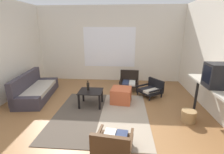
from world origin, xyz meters
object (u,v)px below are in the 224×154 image
at_px(wicker_basket, 188,116).
at_px(console_shelf, 217,91).
at_px(armchair_striped_foreground, 113,143).
at_px(couch, 35,90).
at_px(coffee_table, 91,94).
at_px(armchair_by_window, 129,81).
at_px(glass_bottle, 88,86).
at_px(crt_television, 221,76).
at_px(ottoman_orange, 121,95).
at_px(armchair_corner, 151,89).
at_px(clay_vase, 210,76).

bearing_deg(wicker_basket, console_shelf, -26.38).
bearing_deg(console_shelf, armchair_striped_foreground, -153.87).
xyz_separation_m(couch, coffee_table, (1.70, -0.39, 0.11)).
height_order(armchair_by_window, glass_bottle, glass_bottle).
height_order(armchair_by_window, armchair_striped_foreground, armchair_by_window).
relative_size(couch, coffee_table, 3.09).
height_order(crt_television, glass_bottle, crt_television).
height_order(couch, ottoman_orange, couch).
relative_size(couch, glass_bottle, 7.29).
distance_m(crt_television, wicker_basket, 1.07).
distance_m(coffee_table, console_shelf, 2.75).
distance_m(armchair_by_window, armchair_corner, 0.84).
xyz_separation_m(armchair_by_window, armchair_striped_foreground, (-0.31, -3.02, -0.05)).
xyz_separation_m(armchair_striped_foreground, console_shelf, (1.91, 0.94, 0.57)).
xyz_separation_m(armchair_by_window, console_shelf, (1.60, -2.08, 0.52)).
relative_size(armchair_by_window, wicker_basket, 2.13).
bearing_deg(couch, armchair_striped_foreground, -41.29).
xyz_separation_m(crt_television, wicker_basket, (-0.37, 0.24, -0.98)).
distance_m(armchair_striped_foreground, clay_vase, 2.41).
xyz_separation_m(armchair_corner, console_shelf, (0.96, -1.55, 0.57)).
xyz_separation_m(armchair_striped_foreground, crt_television, (1.91, 0.88, 0.88)).
height_order(armchair_striped_foreground, armchair_corner, armchair_striped_foreground).
relative_size(couch, crt_television, 3.46).
distance_m(coffee_table, wicker_basket, 2.32).
bearing_deg(armchair_corner, ottoman_orange, -149.58).
xyz_separation_m(couch, wicker_basket, (3.93, -0.98, -0.09)).
bearing_deg(crt_television, ottoman_orange, 149.09).
bearing_deg(ottoman_orange, crt_television, -30.91).
relative_size(armchair_striped_foreground, glass_bottle, 2.77).
relative_size(coffee_table, wicker_basket, 1.97).
height_order(armchair_by_window, armchair_corner, armchair_by_window).
xyz_separation_m(coffee_table, ottoman_orange, (0.77, 0.26, -0.13)).
xyz_separation_m(coffee_table, wicker_basket, (2.23, -0.59, -0.20)).
distance_m(coffee_table, armchair_striped_foreground, 1.85).
xyz_separation_m(armchair_striped_foreground, glass_bottle, (-0.77, 1.77, 0.28)).
bearing_deg(armchair_corner, wicker_basket, -66.64).
relative_size(ottoman_orange, clay_vase, 1.70).
height_order(couch, clay_vase, clay_vase).
xyz_separation_m(couch, crt_television, (4.30, -1.22, 0.89)).
distance_m(armchair_striped_foreground, console_shelf, 2.20).
distance_m(console_shelf, wicker_basket, 0.78).
xyz_separation_m(armchair_striped_foreground, ottoman_orange, (0.08, 1.97, -0.03)).
bearing_deg(couch, coffee_table, -12.80).
relative_size(console_shelf, glass_bottle, 6.81).
height_order(armchair_striped_foreground, crt_television, crt_television).
height_order(armchair_by_window, ottoman_orange, armchair_by_window).
xyz_separation_m(armchair_corner, glass_bottle, (-1.72, -0.72, 0.29)).
xyz_separation_m(couch, armchair_by_window, (2.70, 0.92, 0.06)).
bearing_deg(clay_vase, coffee_table, 169.96).
distance_m(armchair_corner, crt_television, 2.07).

